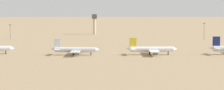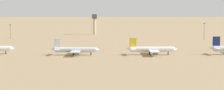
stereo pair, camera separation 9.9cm
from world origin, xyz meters
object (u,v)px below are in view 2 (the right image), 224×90
at_px(parked_jet_yellow_3, 151,49).
at_px(light_pole_west, 10,30).
at_px(parked_jet_white_2, 75,50).
at_px(light_pole_east, 204,30).
at_px(control_tower, 95,22).

distance_m(parked_jet_yellow_3, light_pole_west, 182.45).
bearing_deg(parked_jet_white_2, light_pole_east, 49.00).
height_order(parked_jet_yellow_3, light_pole_east, light_pole_east).
bearing_deg(parked_jet_white_2, light_pole_west, 119.74).
relative_size(parked_jet_white_2, light_pole_east, 2.14).
bearing_deg(light_pole_east, control_tower, 146.66).
bearing_deg(control_tower, light_pole_east, -33.34).
distance_m(parked_jet_yellow_3, light_pole_east, 132.27).
relative_size(control_tower, light_pole_west, 1.59).
height_order(parked_jet_yellow_3, light_pole_west, light_pole_west).
bearing_deg(parked_jet_yellow_3, control_tower, 102.77).
relative_size(parked_jet_white_2, control_tower, 1.57).
distance_m(parked_jet_white_2, light_pole_east, 163.27).
bearing_deg(control_tower, parked_jet_white_2, -90.62).
distance_m(parked_jet_white_2, control_tower, 192.30).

